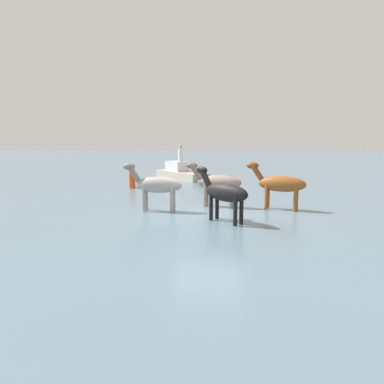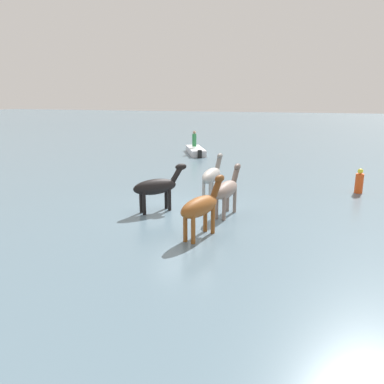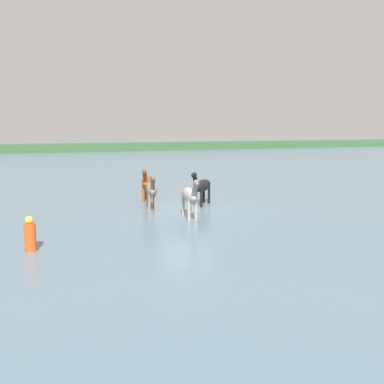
{
  "view_description": "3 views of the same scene",
  "coord_description": "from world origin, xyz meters",
  "px_view_note": "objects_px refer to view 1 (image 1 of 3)",
  "views": [
    {
      "loc": [
        12.24,
        0.86,
        2.63
      ],
      "look_at": [
        -0.38,
        -0.63,
        0.77
      ],
      "focal_mm": 32.42,
      "sensor_mm": 36.0,
      "label": 1
    },
    {
      "loc": [
        -4.42,
        13.44,
        4.35
      ],
      "look_at": [
        -0.22,
        0.08,
        0.74
      ],
      "focal_mm": 35.04,
      "sensor_mm": 36.0,
      "label": 2
    },
    {
      "loc": [
        -5.81,
        -18.18,
        3.92
      ],
      "look_at": [
        0.45,
        0.47,
        0.72
      ],
      "focal_mm": 37.91,
      "sensor_mm": 36.0,
      "label": 3
    }
  ],
  "objects_px": {
    "boat_motor_center": "(180,174)",
    "person_spotter_bow": "(181,154)",
    "buoy_channel_marker": "(132,179)",
    "horse_pinto_flank": "(217,183)",
    "horse_mid_herd": "(280,184)",
    "horse_rear_stallion": "(156,185)",
    "horse_gray_outer": "(224,192)"
  },
  "relations": [
    {
      "from": "horse_gray_outer",
      "to": "buoy_channel_marker",
      "type": "height_order",
      "value": "horse_gray_outer"
    },
    {
      "from": "horse_gray_outer",
      "to": "person_spotter_bow",
      "type": "xyz_separation_m",
      "value": [
        -13.11,
        -3.42,
        0.77
      ]
    },
    {
      "from": "horse_rear_stallion",
      "to": "person_spotter_bow",
      "type": "bearing_deg",
      "value": -81.24
    },
    {
      "from": "horse_gray_outer",
      "to": "horse_pinto_flank",
      "type": "bearing_deg",
      "value": -41.17
    },
    {
      "from": "horse_gray_outer",
      "to": "buoy_channel_marker",
      "type": "relative_size",
      "value": 1.71
    },
    {
      "from": "horse_pinto_flank",
      "to": "boat_motor_center",
      "type": "xyz_separation_m",
      "value": [
        -10.55,
        -3.09,
        -0.67
      ]
    },
    {
      "from": "horse_mid_herd",
      "to": "boat_motor_center",
      "type": "bearing_deg",
      "value": -44.88
    },
    {
      "from": "boat_motor_center",
      "to": "horse_gray_outer",
      "type": "bearing_deg",
      "value": 153.85
    },
    {
      "from": "horse_pinto_flank",
      "to": "boat_motor_center",
      "type": "relative_size",
      "value": 0.5
    },
    {
      "from": "horse_mid_herd",
      "to": "buoy_channel_marker",
      "type": "bearing_deg",
      "value": -17.66
    },
    {
      "from": "horse_rear_stallion",
      "to": "horse_mid_herd",
      "type": "height_order",
      "value": "horse_mid_herd"
    },
    {
      "from": "boat_motor_center",
      "to": "buoy_channel_marker",
      "type": "relative_size",
      "value": 4.09
    },
    {
      "from": "horse_mid_herd",
      "to": "boat_motor_center",
      "type": "distance_m",
      "value": 12.19
    },
    {
      "from": "horse_gray_outer",
      "to": "buoy_channel_marker",
      "type": "distance_m",
      "value": 9.44
    },
    {
      "from": "person_spotter_bow",
      "to": "buoy_channel_marker",
      "type": "distance_m",
      "value": 5.86
    },
    {
      "from": "horse_gray_outer",
      "to": "person_spotter_bow",
      "type": "height_order",
      "value": "person_spotter_bow"
    },
    {
      "from": "horse_rear_stallion",
      "to": "person_spotter_bow",
      "type": "xyz_separation_m",
      "value": [
        -11.62,
        -0.83,
        0.75
      ]
    },
    {
      "from": "horse_mid_herd",
      "to": "horse_rear_stallion",
      "type": "bearing_deg",
      "value": 28.57
    },
    {
      "from": "horse_gray_outer",
      "to": "buoy_channel_marker",
      "type": "bearing_deg",
      "value": -13.9
    },
    {
      "from": "horse_pinto_flank",
      "to": "horse_mid_herd",
      "type": "height_order",
      "value": "horse_mid_herd"
    },
    {
      "from": "horse_rear_stallion",
      "to": "buoy_channel_marker",
      "type": "bearing_deg",
      "value": -61.18
    },
    {
      "from": "horse_gray_outer",
      "to": "horse_rear_stallion",
      "type": "bearing_deg",
      "value": 11.23
    },
    {
      "from": "horse_pinto_flank",
      "to": "buoy_channel_marker",
      "type": "height_order",
      "value": "horse_pinto_flank"
    },
    {
      "from": "boat_motor_center",
      "to": "buoy_channel_marker",
      "type": "distance_m",
      "value": 5.8
    },
    {
      "from": "horse_gray_outer",
      "to": "boat_motor_center",
      "type": "height_order",
      "value": "horse_gray_outer"
    },
    {
      "from": "horse_rear_stallion",
      "to": "buoy_channel_marker",
      "type": "height_order",
      "value": "horse_rear_stallion"
    },
    {
      "from": "buoy_channel_marker",
      "to": "horse_gray_outer",
      "type": "bearing_deg",
      "value": 34.85
    },
    {
      "from": "boat_motor_center",
      "to": "person_spotter_bow",
      "type": "distance_m",
      "value": 1.43
    },
    {
      "from": "boat_motor_center",
      "to": "person_spotter_bow",
      "type": "xyz_separation_m",
      "value": [
        0.09,
        0.02,
        1.43
      ]
    },
    {
      "from": "horse_pinto_flank",
      "to": "horse_gray_outer",
      "type": "xyz_separation_m",
      "value": [
        2.65,
        0.35,
        -0.01
      ]
    },
    {
      "from": "horse_rear_stallion",
      "to": "buoy_channel_marker",
      "type": "xyz_separation_m",
      "value": [
        -6.24,
        -2.8,
        -0.49
      ]
    },
    {
      "from": "horse_pinto_flank",
      "to": "buoy_channel_marker",
      "type": "distance_m",
      "value": 7.18
    }
  ]
}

